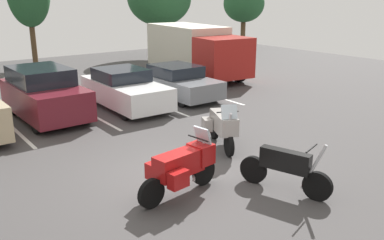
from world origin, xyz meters
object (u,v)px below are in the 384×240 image
(car_white, at_px, (125,89))
(box_truck, at_px, (195,49))
(motorcycle_second, at_px, (285,168))
(car_grey, at_px, (177,82))
(motorcycle_third, at_px, (222,126))
(motorcycle_touring, at_px, (182,166))
(car_maroon, at_px, (44,94))

(car_white, distance_m, box_truck, 7.28)
(motorcycle_second, distance_m, car_grey, 9.45)
(motorcycle_second, xyz_separation_m, box_truck, (6.88, 12.39, 0.88))
(box_truck, bearing_deg, motorcycle_third, -123.29)
(motorcycle_touring, bearing_deg, car_grey, 55.82)
(motorcycle_second, xyz_separation_m, motorcycle_third, (0.69, 2.96, 0.11))
(motorcycle_second, bearing_deg, car_grey, 70.01)
(car_grey, bearing_deg, box_truck, 43.86)
(motorcycle_touring, xyz_separation_m, car_white, (2.56, 7.45, 0.04))
(motorcycle_third, relative_size, car_maroon, 0.47)
(motorcycle_touring, distance_m, car_maroon, 7.80)
(motorcycle_second, relative_size, car_grey, 0.49)
(car_maroon, height_order, car_grey, car_maroon)
(car_maroon, bearing_deg, car_grey, -1.83)
(motorcycle_touring, xyz_separation_m, box_truck, (8.82, 11.11, 0.77))
(motorcycle_touring, distance_m, motorcycle_third, 3.12)
(car_maroon, distance_m, car_grey, 5.64)
(motorcycle_third, relative_size, car_white, 0.44)
(motorcycle_second, distance_m, car_maroon, 9.38)
(motorcycle_third, relative_size, box_truck, 0.27)
(car_maroon, distance_m, box_truck, 9.88)
(box_truck, bearing_deg, car_white, -149.68)
(car_white, bearing_deg, car_grey, 3.26)
(car_maroon, relative_size, car_grey, 0.99)
(motorcycle_third, bearing_deg, motorcycle_second, -103.20)
(motorcycle_second, height_order, motorcycle_third, motorcycle_third)
(motorcycle_third, height_order, car_grey, motorcycle_third)
(motorcycle_third, height_order, box_truck, box_truck)
(motorcycle_second, bearing_deg, box_truck, 60.94)
(motorcycle_second, bearing_deg, car_white, 85.88)
(car_white, bearing_deg, box_truck, 30.32)
(car_maroon, bearing_deg, motorcycle_touring, -86.52)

